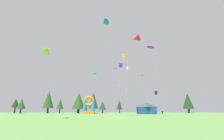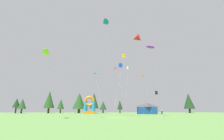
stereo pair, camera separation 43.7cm
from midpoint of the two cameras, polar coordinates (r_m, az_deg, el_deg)
The scene contains 24 objects.
ground_plane at distance 36.98m, azimuth 0.92°, elevation -16.06°, with size 120.00×120.00×0.00m, color #5B8C42.
kite_blue_box at distance 46.32m, azimuth 2.72°, elevation 1.59°, with size 2.44×6.22×14.20m.
kite_black_box at distance 61.59m, azimuth 14.66°, elevation -7.57°, with size 1.87×3.27×8.06m.
kite_purple_parafoil at distance 46.11m, azimuth 12.84°, elevation 7.63°, with size 5.54×2.88×18.37m.
kite_lime_parafoil at distance 35.34m, azimuth -21.89°, elevation 5.76°, with size 1.58×5.34×13.40m.
kite_orange_delta at distance 70.76m, azimuth 10.14°, elevation -1.80°, with size 1.91×7.52×16.29m.
kite_red_delta at distance 52.28m, azimuth 8.07°, elevation 10.69°, with size 4.21×6.54×24.22m.
kite_cyan_parafoil at distance 59.39m, azimuth -6.06°, elevation -1.19°, with size 3.86×5.29×14.60m.
kite_teal_delta at distance 49.66m, azimuth -2.81°, elevation 15.96°, with size 5.24×4.21×26.99m.
kite_pink_diamond at distance 69.55m, azimuth 0.74°, elevation 0.31°, with size 5.93×4.13×18.82m.
kite_white_box at distance 62.96m, azimuth 5.18°, elevation 0.68°, with size 2.44×4.78×17.39m.
kite_yellow_box at distance 44.64m, azimuth 3.89°, elevation 4.78°, with size 3.59×1.82×16.15m.
person_near_camera at distance 38.23m, azimuth 16.55°, elevation -13.98°, with size 0.40×0.40×1.64m.
inflatable_yellow_castle at distance 69.82m, azimuth -8.06°, elevation -12.43°, with size 4.43×4.98×7.05m.
festival_tent at distance 65.80m, azimuth 11.57°, elevation -12.77°, with size 7.01×3.47×4.14m.
tree_row_0 at distance 88.56m, azimuth -30.28°, elevation -9.76°, with size 3.42×3.42×6.60m.
tree_row_1 at distance 84.92m, azimuth -28.79°, elevation -10.10°, with size 3.65×3.65×6.44m.
tree_row_2 at distance 84.36m, azimuth -21.06°, elevation -9.41°, with size 4.88×4.88×10.18m.
tree_row_3 at distance 84.05m, azimuth -17.51°, elevation -11.05°, with size 3.20×3.20×6.58m.
tree_row_4 at distance 81.46m, azimuth -11.50°, elevation -10.35°, with size 6.16×6.16×9.39m.
tree_row_5 at distance 78.08m, azimuth -6.52°, elevation -10.37°, with size 4.31×4.31×9.26m.
tree_row_6 at distance 81.97m, azimuth -3.43°, elevation -12.04°, with size 3.37×3.37×5.57m.
tree_row_7 at distance 80.69m, azimuth 2.36°, elevation -11.86°, with size 2.60×2.60×5.96m.
tree_row_8 at distance 91.17m, azimuth 24.44°, elevation -9.68°, with size 5.18×5.18×9.42m.
Camera 1 is at (-3.05, -36.82, 1.81)m, focal length 26.67 mm.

